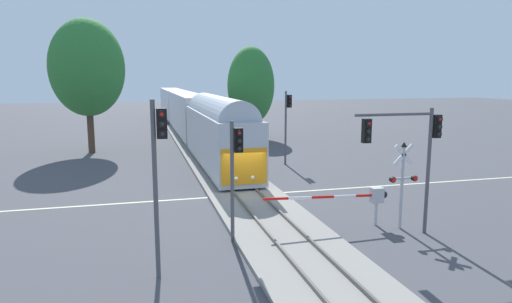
# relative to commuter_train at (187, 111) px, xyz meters

# --- Properties ---
(ground_plane) EXTENTS (220.00, 220.00, 0.00)m
(ground_plane) POSITION_rel_commuter_train_xyz_m (-0.00, -31.14, -2.73)
(ground_plane) COLOR #47474C
(road_centre_stripe) EXTENTS (44.00, 0.20, 0.01)m
(road_centre_stripe) POSITION_rel_commuter_train_xyz_m (-0.00, -31.14, -2.72)
(road_centre_stripe) COLOR beige
(road_centre_stripe) RESTS_ON ground
(railway_track) EXTENTS (4.40, 80.00, 0.32)m
(railway_track) POSITION_rel_commuter_train_xyz_m (-0.00, -31.14, -2.63)
(railway_track) COLOR gray
(railway_track) RESTS_ON ground
(commuter_train) EXTENTS (3.04, 66.00, 5.16)m
(commuter_train) POSITION_rel_commuter_train_xyz_m (0.00, 0.00, 0.00)
(commuter_train) COLOR #B2B7C1
(commuter_train) RESTS_ON railway_track
(crossing_gate_near) EXTENTS (6.01, 0.40, 1.80)m
(crossing_gate_near) POSITION_rel_commuter_train_xyz_m (3.98, -38.01, -1.32)
(crossing_gate_near) COLOR #B7B7BC
(crossing_gate_near) RESTS_ON ground
(crossing_signal_mast) EXTENTS (1.36, 0.44, 4.00)m
(crossing_signal_mast) POSITION_rel_commuter_train_xyz_m (5.52, -38.71, -0.28)
(crossing_signal_mast) COLOR #B2B2B7
(crossing_signal_mast) RESTS_ON ground
(traffic_signal_near_left) EXTENTS (0.53, 0.38, 6.13)m
(traffic_signal_near_left) POSITION_rel_commuter_train_xyz_m (-5.31, -41.16, 1.36)
(traffic_signal_near_left) COLOR #4C4C51
(traffic_signal_near_left) RESTS_ON ground
(traffic_signal_median) EXTENTS (0.53, 0.38, 5.10)m
(traffic_signal_median) POSITION_rel_commuter_train_xyz_m (-2.10, -38.36, 0.69)
(traffic_signal_median) COLOR #4C4C51
(traffic_signal_median) RESTS_ON ground
(traffic_signal_far_side) EXTENTS (0.53, 0.38, 5.82)m
(traffic_signal_far_side) POSITION_rel_commuter_train_xyz_m (5.45, -22.65, 1.17)
(traffic_signal_far_side) COLOR #4C4C51
(traffic_signal_far_side) RESTS_ON ground
(traffic_signal_near_right) EXTENTS (4.03, 0.38, 5.56)m
(traffic_signal_near_right) POSITION_rel_commuter_train_xyz_m (5.23, -39.55, 1.45)
(traffic_signal_near_right) COLOR #4C4C51
(traffic_signal_near_right) RESTS_ON ground
(elm_centre_background) EXTENTS (5.33, 5.33, 10.34)m
(elm_centre_background) POSITION_rel_commuter_train_xyz_m (6.60, -6.23, 3.21)
(elm_centre_background) COLOR brown
(elm_centre_background) RESTS_ON ground
(oak_behind_train) EXTENTS (6.60, 6.60, 12.07)m
(oak_behind_train) POSITION_rel_commuter_train_xyz_m (-10.17, -12.65, 4.98)
(oak_behind_train) COLOR #4C3828
(oak_behind_train) RESTS_ON ground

